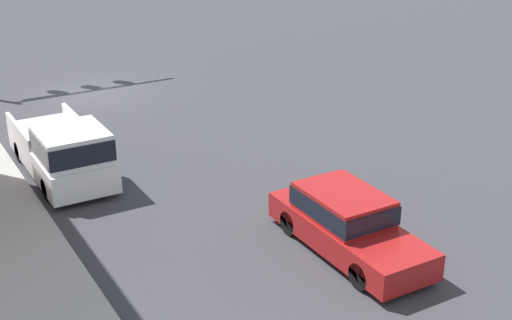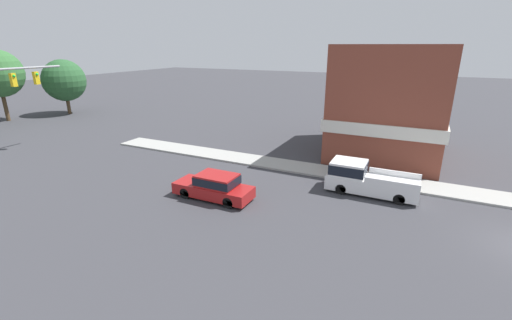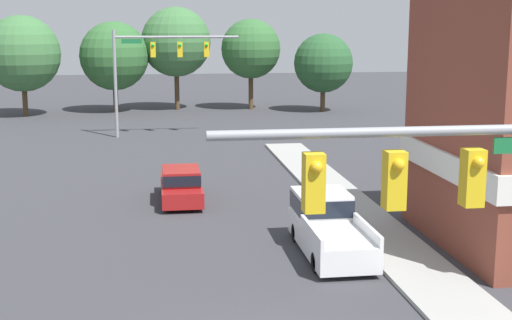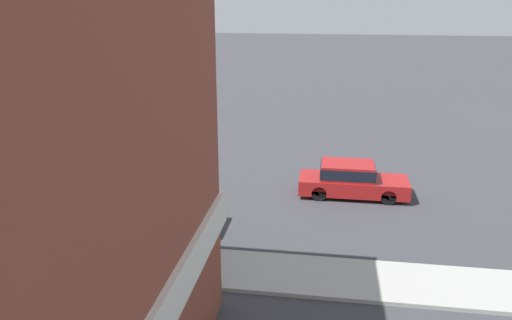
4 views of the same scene
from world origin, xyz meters
TOP-DOWN VIEW (x-y plane):
  - ground_plane at (0.00, 0.00)m, footprint 200.00×200.00m
  - car_lead at (-1.53, 15.86)m, footprint 1.77×4.82m
  - pickup_truck_parked at (3.30, 8.07)m, footprint 2.00×5.41m

SIDE VIEW (x-z plane):
  - ground_plane at x=0.00m, z-range 0.00..0.00m
  - car_lead at x=-1.53m, z-range 0.03..1.57m
  - pickup_truck_parked at x=3.30m, z-range -0.02..1.89m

